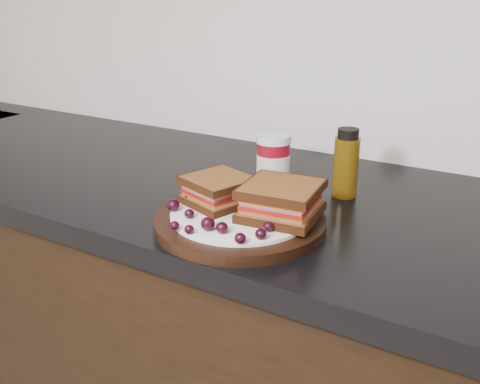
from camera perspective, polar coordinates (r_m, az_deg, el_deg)
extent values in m
cube|color=black|center=(1.34, -4.35, -17.79)|extent=(3.96, 0.58, 0.86)
cube|color=black|center=(1.11, -4.98, 0.62)|extent=(3.98, 0.60, 0.04)
cylinder|color=black|center=(0.87, 0.00, -3.13)|extent=(0.28, 0.28, 0.02)
ellipsoid|color=black|center=(0.88, -7.13, -1.40)|extent=(0.02, 0.02, 0.02)
ellipsoid|color=black|center=(0.85, -5.44, -2.31)|extent=(0.02, 0.02, 0.01)
ellipsoid|color=black|center=(0.81, -6.99, -3.57)|extent=(0.01, 0.01, 0.01)
ellipsoid|color=black|center=(0.79, -5.45, -3.99)|extent=(0.01, 0.01, 0.01)
ellipsoid|color=black|center=(0.80, -3.45, -3.40)|extent=(0.02, 0.02, 0.02)
ellipsoid|color=black|center=(0.79, -1.94, -3.82)|extent=(0.02, 0.02, 0.02)
ellipsoid|color=black|center=(0.76, 0.02, -4.95)|extent=(0.02, 0.02, 0.02)
ellipsoid|color=black|center=(0.77, 2.23, -4.49)|extent=(0.02, 0.02, 0.02)
ellipsoid|color=black|center=(0.80, 3.05, -3.68)|extent=(0.02, 0.02, 0.02)
ellipsoid|color=black|center=(0.82, 2.13, -2.79)|extent=(0.02, 0.02, 0.02)
ellipsoid|color=black|center=(0.83, 5.50, -2.76)|extent=(0.02, 0.02, 0.02)
ellipsoid|color=black|center=(0.85, 4.31, -2.10)|extent=(0.02, 0.02, 0.02)
ellipsoid|color=black|center=(0.88, 4.59, -1.42)|extent=(0.02, 0.02, 0.02)
ellipsoid|color=black|center=(0.93, -2.09, -0.03)|extent=(0.02, 0.02, 0.02)
ellipsoid|color=black|center=(0.92, -4.30, -0.20)|extent=(0.02, 0.02, 0.02)
ellipsoid|color=black|center=(0.89, -3.92, -0.88)|extent=(0.02, 0.02, 0.02)
ellipsoid|color=black|center=(0.94, -1.98, 0.15)|extent=(0.02, 0.02, 0.02)
ellipsoid|color=black|center=(0.91, -2.52, -0.45)|extent=(0.02, 0.02, 0.02)
ellipsoid|color=black|center=(0.90, -5.49, -0.76)|extent=(0.02, 0.02, 0.02)
cylinder|color=maroon|center=(1.05, 3.57, 3.48)|extent=(0.09, 0.09, 0.10)
cylinder|color=#4C3307|center=(1.00, 11.25, 3.07)|extent=(0.06, 0.06, 0.13)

